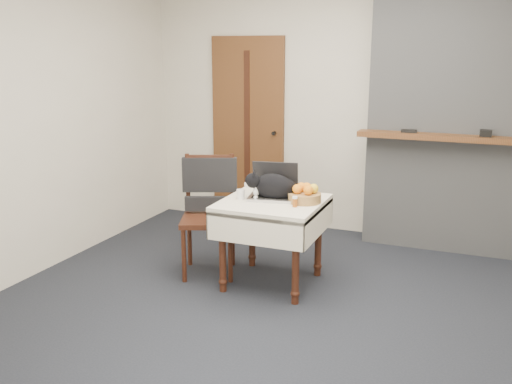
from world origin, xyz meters
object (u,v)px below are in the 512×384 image
pill_bottle (295,202)px  door (248,131)px  cat (274,187)px  fruit_basket (305,195)px  side_table (272,214)px  laptop (273,189)px  cream_jar (241,194)px  chair (209,198)px

pill_bottle → door: bearing=123.1°
cat → fruit_basket: size_ratio=1.95×
side_table → cat: (0.00, 0.04, 0.22)m
laptop → cream_jar: laptop is taller
cat → fruit_basket: (0.25, 0.02, -0.04)m
side_table → chair: (-0.61, 0.09, 0.05)m
fruit_basket → door: bearing=126.5°
side_table → fruit_basket: 0.31m
side_table → cream_jar: cream_jar is taller
side_table → cat: 0.22m
door → side_table: size_ratio=2.56×
fruit_basket → chair: size_ratio=0.26×
pill_bottle → fruit_basket: fruit_basket is taller
chair → laptop: bearing=-20.7°
cream_jar → fruit_basket: 0.51m
cream_jar → fruit_basket: size_ratio=0.29×
fruit_basket → cat: bearing=-176.4°
laptop → cream_jar: bearing=-158.0°
door → fruit_basket: (1.14, -1.54, -0.24)m
door → cat: size_ratio=3.97×
laptop → chair: (-0.58, -0.01, -0.13)m
door → side_table: door is taller
fruit_basket → chair: chair is taller
cat → chair: chair is taller
side_table → chair: size_ratio=0.78×
door → chair: 1.56m
chair → fruit_basket: bearing=-24.4°
cat → chair: bearing=153.9°
cat → pill_bottle: size_ratio=6.14×
laptop → cat: laptop is taller
door → cream_jar: door is taller
door → chair: bearing=-79.5°
cream_jar → pill_bottle: size_ratio=0.92×
fruit_basket → chair: bearing=177.3°
side_table → pill_bottle: bearing=-26.5°
laptop → side_table: bearing=-84.9°
chair → side_table: bearing=-30.4°
chair → cat: bearing=-27.0°
side_table → pill_bottle: size_ratio=9.50×
cat → side_table: bearing=-113.8°
side_table → cream_jar: size_ratio=10.30×
pill_bottle → fruit_basket: (0.03, 0.16, 0.02)m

